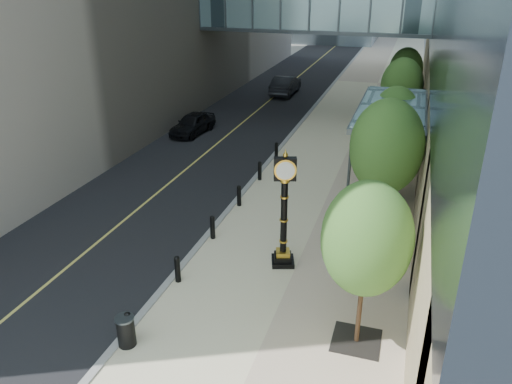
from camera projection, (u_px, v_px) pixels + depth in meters
road at (296, 79)px, 49.72m from camera, size 8.00×180.00×0.02m
sidewalk at (378, 83)px, 47.50m from camera, size 8.00×180.00×0.06m
curb at (336, 81)px, 48.60m from camera, size 0.25×180.00×0.07m
skywalk at (316, 5)px, 35.03m from camera, size 17.00×4.20×5.80m
entrance_canopy at (392, 110)px, 22.50m from camera, size 3.00×8.00×4.38m
bollard_row at (227, 211)px, 21.36m from camera, size 0.20×16.20×0.90m
street_trees at (395, 116)px, 23.91m from camera, size 2.77×28.42×5.69m
street_clock at (284, 218)px, 17.65m from camera, size 1.02×1.02×4.33m
trash_bin at (126, 332)px, 14.26m from camera, size 0.67×0.67×0.90m
pedestrian at (349, 209)px, 20.70m from camera, size 0.62×0.41×1.68m
car_near at (193, 123)px, 32.82m from camera, size 2.06×4.16×1.36m
car_far at (286, 85)px, 43.16m from camera, size 1.70×4.83×1.59m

